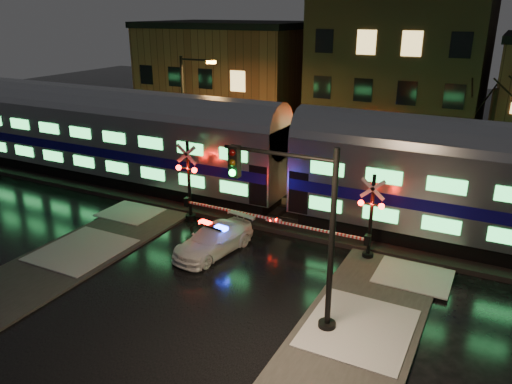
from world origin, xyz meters
TOP-DOWN VIEW (x-y plane):
  - ground at (0.00, 0.00)m, footprint 120.00×120.00m
  - ballast at (0.00, 5.00)m, footprint 90.00×4.20m
  - sidewalk_left at (-6.50, -6.00)m, footprint 4.00×20.00m
  - sidewalk_right at (6.50, -6.00)m, footprint 4.00×20.00m
  - building_left at (-13.00, 22.00)m, footprint 14.00×10.00m
  - building_mid at (2.00, 22.50)m, footprint 12.00×11.00m
  - train at (0.37, 5.00)m, footprint 51.00×3.12m
  - police_car at (-1.11, -0.21)m, footprint 2.48×4.62m
  - crossing_signal_right at (4.97, 2.30)m, footprint 5.59×0.65m
  - crossing_signal_left at (-3.81, 2.31)m, footprint 6.05×0.67m
  - traffic_light at (4.47, -3.50)m, footprint 4.24×0.74m
  - streetlight at (-8.73, 9.00)m, footprint 2.59×0.27m

SIDE VIEW (x-z plane):
  - ground at x=0.00m, z-range 0.00..0.00m
  - sidewalk_left at x=-6.50m, z-range 0.00..0.12m
  - sidewalk_right at x=6.50m, z-range 0.00..0.12m
  - ballast at x=0.00m, z-range 0.00..0.24m
  - police_car at x=-1.11m, z-range -0.07..1.35m
  - crossing_signal_right at x=4.97m, z-range -0.34..3.61m
  - crossing_signal_left at x=-3.81m, z-range -0.37..3.92m
  - train at x=0.37m, z-range 0.42..6.35m
  - traffic_light at x=4.47m, z-range 0.21..6.77m
  - streetlight at x=-8.73m, z-range 0.59..8.34m
  - building_left at x=-13.00m, z-range 0.00..9.00m
  - building_mid at x=2.00m, z-range 0.00..11.50m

